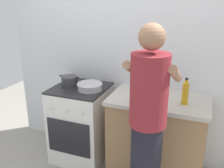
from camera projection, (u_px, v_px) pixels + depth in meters
name	position (u px, v px, depth m)	size (l,w,h in m)	color
back_wall	(137.00, 54.00, 2.86)	(3.20, 0.10, 2.50)	silver
countertop	(157.00, 137.00, 2.70)	(1.00, 0.60, 0.90)	#99724C
stove_range	(81.00, 123.00, 3.00)	(0.60, 0.62, 0.90)	white
pot	(69.00, 81.00, 2.90)	(0.25, 0.18, 0.11)	#38383D
mixing_bowl	(90.00, 86.00, 2.77)	(0.28, 0.28, 0.08)	#B7B7BC
utensil_crock	(144.00, 81.00, 2.73)	(0.10, 0.10, 0.33)	silver
oil_bottle	(185.00, 93.00, 2.38)	(0.06, 0.06, 0.26)	gold
person	(147.00, 128.00, 2.06)	(0.41, 0.50, 1.70)	black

